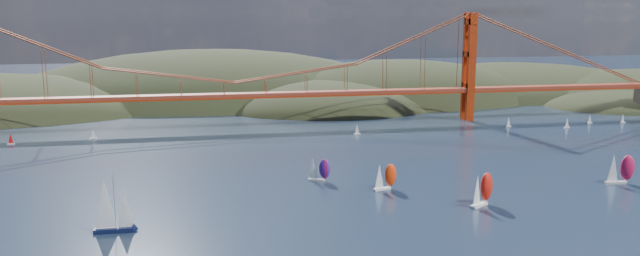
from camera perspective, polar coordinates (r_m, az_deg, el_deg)
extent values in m
ellipsoid|color=black|center=(426.10, -10.01, 0.66)|extent=(300.00, 180.00, 96.00)
ellipsoid|color=black|center=(415.66, 6.84, 0.99)|extent=(220.00, 140.00, 76.00)
ellipsoid|color=black|center=(373.45, 0.95, 0.74)|extent=(140.00, 110.00, 48.00)
ellipsoid|color=black|center=(468.29, 16.64, 2.04)|extent=(260.00, 160.00, 60.00)
ellipsoid|color=black|center=(422.31, 26.53, 1.25)|extent=(120.00, 90.00, 28.00)
cube|color=maroon|center=(302.93, -7.83, 3.02)|extent=(440.00, 7.00, 1.60)
cube|color=maroon|center=(303.09, -7.82, 2.79)|extent=(440.00, 7.00, 0.80)
cube|color=maroon|center=(330.75, 13.45, 5.46)|extent=(4.00, 8.50, 55.00)
cube|color=#0D1433|center=(169.29, -18.31, -8.83)|extent=(9.92, 2.90, 1.19)
cylinder|color=#99999E|center=(166.88, -18.29, -6.32)|extent=(0.15, 0.15, 14.28)
cone|color=white|center=(167.42, -19.05, -6.57)|extent=(5.61, 5.61, 12.57)
cone|color=white|center=(167.15, -17.40, -7.01)|extent=(4.01, 4.01, 10.00)
cube|color=white|center=(198.47, 5.69, -5.55)|extent=(5.91, 3.02, 0.68)
cylinder|color=#99999E|center=(197.39, 5.78, -4.26)|extent=(0.09, 0.09, 8.54)
cone|color=white|center=(196.83, 5.45, -4.42)|extent=(3.91, 3.91, 7.51)
ellipsoid|color=#F33509|center=(198.98, 6.48, -4.28)|extent=(4.50, 3.45, 7.17)
cube|color=white|center=(186.90, 14.31, -6.85)|extent=(6.59, 5.07, 0.79)
cylinder|color=#99999E|center=(185.66, 14.44, -5.24)|extent=(0.10, 0.10, 9.92)
cone|color=white|center=(184.56, 14.18, -5.49)|extent=(5.10, 5.10, 8.73)
ellipsoid|color=red|center=(188.51, 14.98, -5.19)|extent=(5.47, 4.92, 8.33)
cube|color=silver|center=(226.17, 25.40, -4.52)|extent=(6.82, 2.52, 0.80)
cylinder|color=#99999E|center=(225.09, 25.58, -3.19)|extent=(0.10, 0.10, 10.01)
cone|color=white|center=(224.42, 25.24, -3.33)|extent=(4.09, 4.09, 8.81)
ellipsoid|color=#C21443|center=(226.93, 26.30, -3.27)|extent=(4.94, 3.38, 8.41)
cube|color=silver|center=(207.97, -0.37, -4.76)|extent=(5.48, 3.46, 0.64)
cylinder|color=#99999E|center=(206.81, -0.30, -3.61)|extent=(0.08, 0.08, 7.99)
cone|color=white|center=(207.17, -0.63, -3.70)|extent=(3.91, 3.91, 7.03)
ellipsoid|color=#AD0C22|center=(206.38, 0.43, -3.75)|extent=(4.35, 3.62, 6.71)
cube|color=silver|center=(295.05, -26.40, -1.30)|extent=(3.00, 1.00, 0.50)
cone|color=red|center=(294.62, -26.44, -0.85)|extent=(2.00, 2.00, 4.20)
cube|color=silver|center=(292.97, -20.00, -0.91)|extent=(3.00, 1.00, 0.50)
cone|color=white|center=(292.54, -20.03, -0.46)|extent=(2.00, 2.00, 4.20)
cube|color=silver|center=(317.87, 16.84, 0.14)|extent=(3.00, 1.00, 0.50)
cone|color=white|center=(317.47, 16.86, 0.55)|extent=(2.00, 2.00, 4.20)
cube|color=silver|center=(324.54, 21.63, 0.05)|extent=(3.00, 1.00, 0.50)
cone|color=white|center=(324.15, 21.66, 0.46)|extent=(2.00, 2.00, 4.20)
cube|color=silver|center=(342.11, 23.41, 0.43)|extent=(3.00, 1.00, 0.50)
cone|color=white|center=(341.74, 23.44, 0.82)|extent=(2.00, 2.00, 4.20)
cube|color=silver|center=(350.45, 25.92, 0.46)|extent=(3.00, 1.00, 0.50)
cone|color=white|center=(350.09, 25.95, 0.84)|extent=(2.00, 2.00, 4.20)
cube|color=silver|center=(285.85, 3.41, -0.55)|extent=(3.00, 1.00, 0.50)
cone|color=white|center=(285.41, 3.42, -0.09)|extent=(2.00, 2.00, 4.20)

